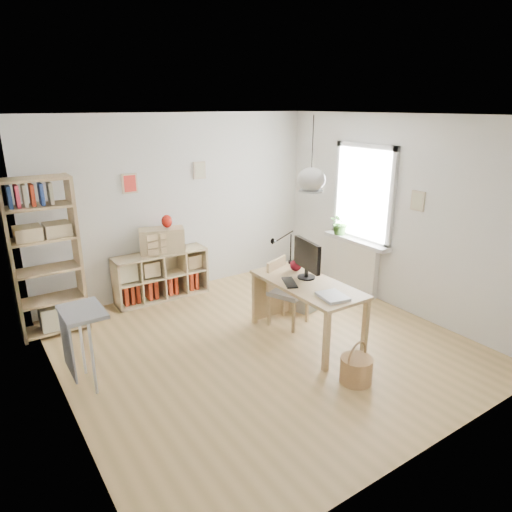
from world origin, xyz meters
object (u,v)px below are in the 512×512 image
chair (285,288)px  storage_chest (305,295)px  tall_bookshelf (44,252)px  cube_shelf (159,279)px  desk (307,290)px  monitor (307,257)px  drawer_chest (162,240)px

chair → storage_chest: chair is taller
tall_bookshelf → chair: (2.62, -1.46, -0.59)m
tall_bookshelf → chair: bearing=-29.1°
cube_shelf → desk: bearing=-65.4°
storage_chest → monitor: (-0.53, -0.62, 0.85)m
chair → drawer_chest: drawer_chest is taller
cube_shelf → chair: size_ratio=1.59×
cube_shelf → drawer_chest: 0.61m
storage_chest → drawer_chest: size_ratio=1.04×
desk → drawer_chest: bearing=113.6°
chair → storage_chest: 0.72m
cube_shelf → chair: 2.05m
cube_shelf → monitor: 2.48m
chair → storage_chest: size_ratio=1.32×
monitor → drawer_chest: 2.31m
desk → cube_shelf: size_ratio=1.07×
monitor → drawer_chest: (-1.05, 2.06, -0.12)m
desk → cube_shelf: 2.48m
tall_bookshelf → monitor: bearing=-34.2°
desk → chair: chair is taller
chair → drawer_chest: size_ratio=1.38×
desk → storage_chest: (0.62, 0.75, -0.48)m
cube_shelf → drawer_chest: (0.07, -0.04, 0.60)m
storage_chest → chair: bearing=-168.7°
cube_shelf → tall_bookshelf: (-1.56, -0.28, 0.79)m
storage_chest → drawer_chest: drawer_chest is taller
desk → drawer_chest: 2.40m
desk → tall_bookshelf: bearing=143.0°
storage_chest → monitor: monitor is taller
drawer_chest → cube_shelf: bearing=166.8°
chair → drawer_chest: 2.01m
tall_bookshelf → desk: bearing=-37.0°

